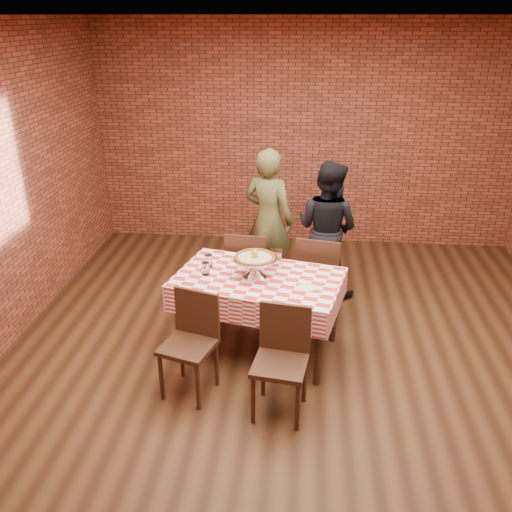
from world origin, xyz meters
name	(u,v)px	position (x,y,z in m)	size (l,w,h in m)	color
ground	(298,366)	(0.00, 0.00, 0.00)	(6.00, 6.00, 0.00)	black
back_wall	(307,136)	(0.00, 3.00, 1.45)	(5.50, 5.50, 0.00)	brown
table	(258,314)	(-0.38, 0.25, 0.38)	(1.45, 0.87, 0.75)	#392215
tablecloth	(258,289)	(-0.38, 0.25, 0.63)	(1.48, 0.90, 0.25)	red
pizza_stand	(255,267)	(-0.41, 0.26, 0.84)	(0.39, 0.39, 0.17)	silver
pizza	(255,258)	(-0.41, 0.26, 0.94)	(0.37, 0.37, 0.03)	beige
lemon	(255,253)	(-0.41, 0.26, 0.98)	(0.06, 0.06, 0.08)	gold
water_glass_left	(206,268)	(-0.86, 0.26, 0.82)	(0.07, 0.07, 0.11)	white
water_glass_right	(208,261)	(-0.86, 0.42, 0.82)	(0.07, 0.07, 0.11)	white
side_plate	(307,288)	(0.05, 0.06, 0.76)	(0.16, 0.16, 0.01)	white
sweetener_packet_a	(313,295)	(0.10, -0.05, 0.76)	(0.05, 0.04, 0.01)	white
sweetener_packet_b	(319,294)	(0.16, -0.04, 0.76)	(0.05, 0.04, 0.01)	white
condiment_caddy	(277,258)	(-0.24, 0.50, 0.84)	(0.11, 0.09, 0.16)	silver
chair_near_left	(188,348)	(-0.89, -0.45, 0.44)	(0.40, 0.40, 0.87)	#392215
chair_near_right	(280,366)	(-0.14, -0.63, 0.44)	(0.40, 0.40, 0.88)	#392215
chair_far_left	(249,269)	(-0.55, 1.05, 0.45)	(0.42, 0.42, 0.90)	#392215
chair_far_right	(320,275)	(0.19, 0.95, 0.46)	(0.44, 0.44, 0.92)	#392215
diner_olive	(269,219)	(-0.39, 1.60, 0.81)	(0.59, 0.39, 1.61)	#4F5129
diner_black	(327,229)	(0.26, 1.50, 0.76)	(0.74, 0.57, 1.51)	black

